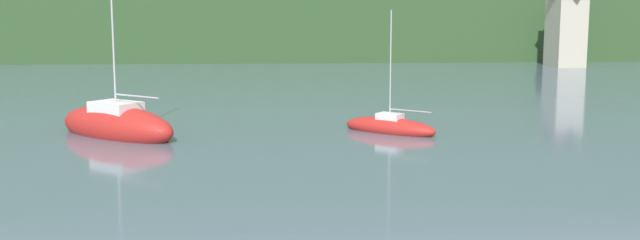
% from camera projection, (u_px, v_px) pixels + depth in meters
% --- Properties ---
extents(shore_building_west, '(3.18, 4.67, 8.54)m').
position_uv_depth(shore_building_west, '(566.00, 27.00, 79.45)').
color(shore_building_west, '#BCB29E').
rests_on(shore_building_west, ground_plane).
extents(sailboat_far_3, '(7.35, 6.53, 10.20)m').
position_uv_depth(sailboat_far_3, '(117.00, 125.00, 36.49)').
color(sailboat_far_3, red).
rests_on(sailboat_far_3, ground_plane).
extents(sailboat_far_4, '(4.87, 4.31, 6.42)m').
position_uv_depth(sailboat_far_4, '(390.00, 127.00, 37.61)').
color(sailboat_far_4, red).
rests_on(sailboat_far_4, ground_plane).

